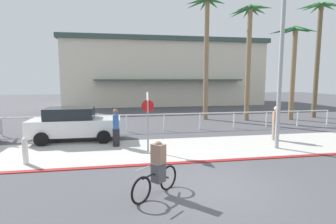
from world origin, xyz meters
TOP-DOWN VIEW (x-y plane):
  - ground_plane at (0.00, 10.00)m, footprint 80.00×80.00m
  - sidewalk_strip at (0.00, 4.20)m, footprint 44.00×4.00m
  - curb_paint at (0.00, 2.20)m, footprint 44.00×0.24m
  - building_backdrop at (2.84, 26.94)m, footprint 23.74×11.30m
  - rail_fence at (-0.00, 8.50)m, footprint 22.55×0.08m
  - stop_sign_bike_lane at (-1.44, 4.01)m, footprint 0.52×0.56m
  - bollard_0 at (-6.04, 3.07)m, footprint 0.20×0.20m
  - streetlight_curb at (4.32, 3.27)m, footprint 0.24×2.54m
  - palm_tree_1 at (3.86, 12.49)m, footprint 3.15×3.53m
  - palm_tree_2 at (6.79, 11.45)m, footprint 2.91×3.25m
  - palm_tree_3 at (10.27, 11.16)m, footprint 3.10×3.25m
  - palm_tree_4 at (12.91, 11.90)m, footprint 3.34×3.14m
  - car_white_1 at (-4.87, 6.67)m, footprint 4.40×2.02m
  - cyclist_black_0 at (-1.63, -0.33)m, footprint 1.40×1.26m
  - pedestrian_0 at (5.14, 4.94)m, footprint 0.40×0.46m
  - pedestrian_1 at (-2.80, 5.12)m, footprint 0.33×0.41m

SIDE VIEW (x-z plane):
  - ground_plane at x=0.00m, z-range 0.00..0.00m
  - sidewalk_strip at x=0.00m, z-range 0.00..0.02m
  - curb_paint at x=0.00m, z-range 0.00..0.03m
  - bollard_0 at x=-6.04m, z-range 0.02..1.02m
  - cyclist_black_0 at x=-1.63m, z-range -0.06..1.44m
  - pedestrian_0 at x=5.14m, z-range -0.06..1.69m
  - pedestrian_1 at x=-2.80m, z-range -0.06..1.70m
  - rail_fence at x=0.00m, z-range 0.32..1.36m
  - car_white_1 at x=-4.87m, z-range 0.03..1.72m
  - stop_sign_bike_lane at x=-1.44m, z-range 0.40..2.96m
  - building_backdrop at x=2.84m, z-range 0.02..7.81m
  - streetlight_curb at x=4.32m, z-range 0.53..8.03m
  - palm_tree_3 at x=10.27m, z-range 1.73..8.77m
  - palm_tree_2 at x=6.79m, z-range 2.18..10.63m
  - palm_tree_1 at x=3.86m, z-range 2.26..11.41m
  - palm_tree_4 at x=12.91m, z-range 2.29..11.41m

